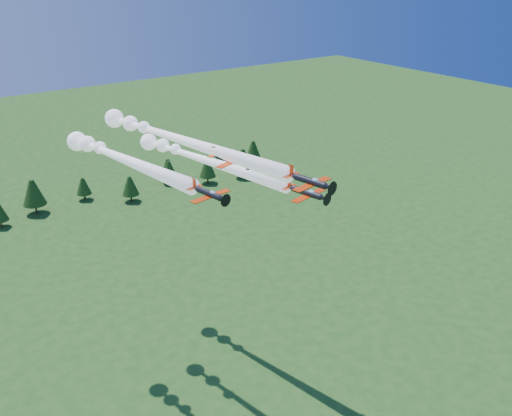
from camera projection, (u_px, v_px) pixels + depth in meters
ground at (259, 405)px, 107.91m from camera, size 600.00×600.00×0.00m
plane_lead at (176, 138)px, 100.90m from camera, size 14.64×54.81×3.70m
plane_left at (117, 156)px, 98.91m from camera, size 11.86×42.89×3.70m
plane_right at (200, 158)px, 115.54m from camera, size 15.21×49.00×3.70m
plane_slot at (231, 160)px, 92.07m from camera, size 7.18×8.00×2.53m
treeline at (74, 191)px, 189.54m from camera, size 168.44×22.71×11.80m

